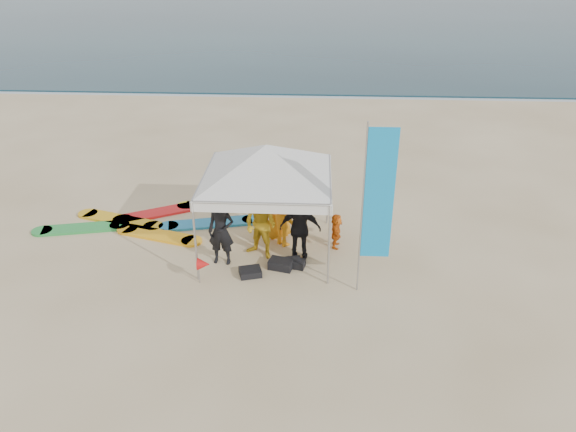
# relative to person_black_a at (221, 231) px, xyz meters

# --- Properties ---
(ground) EXTENTS (120.00, 120.00, 0.00)m
(ground) POSITION_rel_person_black_a_xyz_m (0.82, -2.40, -0.85)
(ground) COLOR beige
(ground) RESTS_ON ground
(ocean) EXTENTS (160.00, 84.00, 0.08)m
(ocean) POSITION_rel_person_black_a_xyz_m (0.82, 57.60, -0.81)
(ocean) COLOR #0C2633
(ocean) RESTS_ON ground
(shoreline_foam) EXTENTS (160.00, 1.20, 0.01)m
(shoreline_foam) POSITION_rel_person_black_a_xyz_m (0.82, 15.80, -0.85)
(shoreline_foam) COLOR silver
(shoreline_foam) RESTS_ON ground
(person_black_a) EXTENTS (0.65, 0.45, 1.71)m
(person_black_a) POSITION_rel_person_black_a_xyz_m (0.00, 0.00, 0.00)
(person_black_a) COLOR black
(person_black_a) RESTS_ON ground
(person_yellow) EXTENTS (1.07, 1.00, 1.76)m
(person_yellow) POSITION_rel_person_black_a_xyz_m (0.91, 0.35, 0.03)
(person_yellow) COLOR gold
(person_yellow) RESTS_ON ground
(person_orange_a) EXTENTS (1.14, 1.13, 1.58)m
(person_orange_a) POSITION_rel_person_black_a_xyz_m (1.43, 0.96, -0.06)
(person_orange_a) COLOR orange
(person_orange_a) RESTS_ON ground
(person_black_b) EXTENTS (1.03, 0.49, 1.70)m
(person_black_b) POSITION_rel_person_black_a_xyz_m (1.87, 0.25, -0.00)
(person_black_b) COLOR black
(person_black_b) RESTS_ON ground
(person_orange_b) EXTENTS (1.06, 0.94, 1.81)m
(person_orange_b) POSITION_rel_person_black_a_xyz_m (1.25, 1.38, 0.05)
(person_orange_b) COLOR orange
(person_orange_b) RESTS_ON ground
(person_seated) EXTENTS (0.33, 0.87, 0.92)m
(person_seated) POSITION_rel_person_black_a_xyz_m (2.75, 0.90, -0.40)
(person_seated) COLOR orange
(person_seated) RESTS_ON ground
(canopy_tent) EXTENTS (4.22, 4.22, 3.18)m
(canopy_tent) POSITION_rel_person_black_a_xyz_m (1.05, 0.71, 1.92)
(canopy_tent) COLOR #A5A5A8
(canopy_tent) RESTS_ON ground
(feather_flag) EXTENTS (0.65, 0.04, 3.91)m
(feather_flag) POSITION_rel_person_black_a_xyz_m (3.49, -1.01, 1.45)
(feather_flag) COLOR #A5A5A8
(feather_flag) RESTS_ON ground
(marker_pennant) EXTENTS (0.28, 0.28, 0.64)m
(marker_pennant) POSITION_rel_person_black_a_xyz_m (-0.27, -0.92, -0.36)
(marker_pennant) COLOR #A5A5A8
(marker_pennant) RESTS_ON ground
(gear_pile) EXTENTS (1.59, 0.90, 0.22)m
(gear_pile) POSITION_rel_person_black_a_xyz_m (1.36, -0.26, -0.76)
(gear_pile) COLOR black
(gear_pile) RESTS_ON ground
(surfboard_spread) EXTENTS (5.83, 2.92, 0.07)m
(surfboard_spread) POSITION_rel_person_black_a_xyz_m (-2.01, 2.09, -0.82)
(surfboard_spread) COLOR teal
(surfboard_spread) RESTS_ON ground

